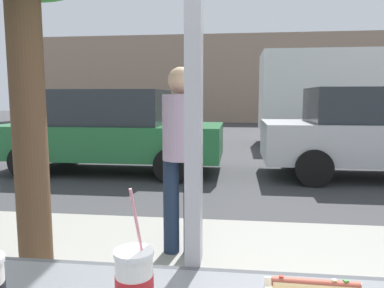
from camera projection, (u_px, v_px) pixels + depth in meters
ground_plane at (230, 159)px, 9.13m from camera, size 60.00×60.00×0.00m
window_wall at (194, 2)px, 1.11m from camera, size 3.11×0.20×2.90m
building_facade_far at (235, 79)px, 22.46m from camera, size 28.00×1.20×5.21m
soda_cup_right at (134, 284)px, 0.88m from camera, size 0.10×0.10×0.33m
parked_car_green at (111, 130)px, 7.56m from camera, size 4.45×1.96×1.66m
parked_car_silver at (375, 132)px, 6.95m from camera, size 4.20×1.93×1.69m
box_truck at (365, 95)px, 11.54m from camera, size 6.67×2.44×2.91m
pedestrian at (181, 149)px, 3.20m from camera, size 0.32×0.32×1.63m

